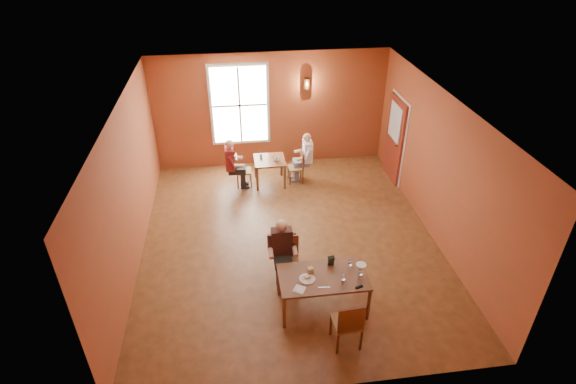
{
  "coord_description": "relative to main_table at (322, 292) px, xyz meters",
  "views": [
    {
      "loc": [
        -1.02,
        -7.41,
        5.81
      ],
      "look_at": [
        0.0,
        0.2,
        1.05
      ],
      "focal_mm": 28.0,
      "sensor_mm": 36.0,
      "label": 1
    }
  ],
  "objects": [
    {
      "name": "knife",
      "position": [
        -0.04,
        -0.26,
        0.35
      ],
      "size": [
        0.2,
        0.03,
        0.0
      ],
      "primitive_type": "cube",
      "rotation": [
        0.0,
        0.0,
        -0.09
      ],
      "color": "silver",
      "rests_on": "main_table"
    },
    {
      "name": "wall_left",
      "position": [
        -3.3,
        1.94,
        1.15
      ],
      "size": [
        0.04,
        7.0,
        3.0
      ],
      "primitive_type": "cube",
      "color": "brown",
      "rests_on": "ground"
    },
    {
      "name": "chair_diner_maroon",
      "position": [
        -1.12,
        4.33,
        0.06
      ],
      "size": [
        0.36,
        0.36,
        0.81
      ],
      "primitive_type": null,
      "rotation": [
        0.0,
        0.0,
        -1.57
      ],
      "color": "#533418",
      "rests_on": "ground"
    },
    {
      "name": "plate_food",
      "position": [
        -0.28,
        -0.04,
        0.36
      ],
      "size": [
        0.31,
        0.31,
        0.03
      ],
      "primitive_type": "cylinder",
      "rotation": [
        0.0,
        0.0,
        -0.19
      ],
      "color": "silver",
      "rests_on": "main_table"
    },
    {
      "name": "menu_stand",
      "position": [
        0.18,
        0.26,
        0.44
      ],
      "size": [
        0.12,
        0.07,
        0.18
      ],
      "primitive_type": "cube",
      "rotation": [
        0.0,
        0.0,
        0.14
      ],
      "color": "#203423",
      "rests_on": "main_table"
    },
    {
      "name": "wall_right",
      "position": [
        2.7,
        1.94,
        1.15
      ],
      "size": [
        0.04,
        7.0,
        3.0
      ],
      "primitive_type": "cube",
      "color": "brown",
      "rests_on": "ground"
    },
    {
      "name": "door",
      "position": [
        2.64,
        4.24,
        0.7
      ],
      "size": [
        0.12,
        1.04,
        2.1
      ],
      "primitive_type": "cube",
      "color": "maroon",
      "rests_on": "ground"
    },
    {
      "name": "side_plate",
      "position": [
        0.7,
        0.19,
        0.35
      ],
      "size": [
        0.23,
        0.23,
        0.01
      ],
      "primitive_type": "cylinder",
      "rotation": [
        0.0,
        0.0,
        -0.41
      ],
      "color": "white",
      "rests_on": "main_table"
    },
    {
      "name": "napkin",
      "position": [
        -0.44,
        -0.25,
        0.35
      ],
      "size": [
        0.24,
        0.24,
        0.01
      ],
      "primitive_type": "cube",
      "rotation": [
        0.0,
        0.0,
        -0.53
      ],
      "color": "white",
      "rests_on": "main_table"
    },
    {
      "name": "ceiling",
      "position": [
        -0.3,
        1.94,
        2.65
      ],
      "size": [
        6.0,
        7.0,
        0.04
      ],
      "primitive_type": "cube",
      "color": "white",
      "rests_on": "wall_back"
    },
    {
      "name": "diner_main",
      "position": [
        -0.5,
        0.62,
        0.26
      ],
      "size": [
        0.49,
        0.49,
        1.22
      ],
      "primitive_type": null,
      "rotation": [
        0.0,
        0.0,
        3.14
      ],
      "color": "#352419",
      "rests_on": "ground"
    },
    {
      "name": "chair_diner_white",
      "position": [
        0.18,
        4.33,
        0.06
      ],
      "size": [
        0.36,
        0.36,
        0.82
      ],
      "primitive_type": null,
      "rotation": [
        0.0,
        0.0,
        1.57
      ],
      "color": "#3B1D12",
      "rests_on": "ground"
    },
    {
      "name": "diner_white",
      "position": [
        0.21,
        4.33,
        0.27
      ],
      "size": [
        0.49,
        0.49,
        1.23
      ],
      "primitive_type": null,
      "rotation": [
        0.0,
        0.0,
        1.57
      ],
      "color": "silver",
      "rests_on": "ground"
    },
    {
      "name": "sandwich",
      "position": [
        -0.2,
        0.09,
        0.4
      ],
      "size": [
        0.1,
        0.1,
        0.11
      ],
      "primitive_type": "cube",
      "rotation": [
        0.0,
        0.0,
        0.21
      ],
      "color": "tan",
      "rests_on": "main_table"
    },
    {
      "name": "sunglasses",
      "position": [
        0.52,
        -0.33,
        0.36
      ],
      "size": [
        0.14,
        0.08,
        0.02
      ],
      "primitive_type": "cube",
      "rotation": [
        0.0,
        0.0,
        0.34
      ],
      "color": "black",
      "rests_on": "main_table"
    },
    {
      "name": "wall_back",
      "position": [
        -0.3,
        5.44,
        1.15
      ],
      "size": [
        6.0,
        0.04,
        3.0
      ],
      "primitive_type": "cube",
      "color": "brown",
      "rests_on": "ground"
    },
    {
      "name": "chair_diner_main",
      "position": [
        -0.5,
        0.65,
        0.13
      ],
      "size": [
        0.42,
        0.42,
        0.95
      ],
      "primitive_type": null,
      "rotation": [
        0.0,
        0.0,
        3.14
      ],
      "color": "brown",
      "rests_on": "ground"
    },
    {
      "name": "ground",
      "position": [
        -0.3,
        1.94,
        -0.35
      ],
      "size": [
        6.0,
        7.0,
        0.01
      ],
      "primitive_type": "cube",
      "color": "brown",
      "rests_on": "ground"
    },
    {
      "name": "window",
      "position": [
        -1.1,
        5.39,
        1.35
      ],
      "size": [
        1.36,
        0.1,
        1.96
      ],
      "primitive_type": "cube",
      "color": "white",
      "rests_on": "wall_back"
    },
    {
      "name": "goblet_a",
      "position": [
        0.49,
        0.13,
        0.44
      ],
      "size": [
        0.08,
        0.08,
        0.18
      ],
      "primitive_type": null,
      "rotation": [
        0.0,
        0.0,
        -0.15
      ],
      "color": "white",
      "rests_on": "main_table"
    },
    {
      "name": "cup_a",
      "position": [
        -0.31,
        4.22,
        0.36
      ],
      "size": [
        0.12,
        0.12,
        0.09
      ],
      "primitive_type": "imported",
      "rotation": [
        0.0,
        0.0,
        -0.04
      ],
      "color": "silver",
      "rests_on": "second_table"
    },
    {
      "name": "wall_front",
      "position": [
        -0.3,
        -1.56,
        1.15
      ],
      "size": [
        6.0,
        0.04,
        3.0
      ],
      "primitive_type": "cube",
      "color": "brown",
      "rests_on": "ground"
    },
    {
      "name": "chair_empty",
      "position": [
        0.21,
        -0.8,
        0.12
      ],
      "size": [
        0.44,
        0.44,
        0.94
      ],
      "primitive_type": null,
      "rotation": [
        0.0,
        0.0,
        0.06
      ],
      "color": "brown",
      "rests_on": "ground"
    },
    {
      "name": "main_table",
      "position": [
        0.0,
        0.0,
        0.0
      ],
      "size": [
        1.48,
        0.83,
        0.69
      ],
      "primitive_type": null,
      "color": "brown",
      "rests_on": "ground"
    },
    {
      "name": "goblet_b",
      "position": [
        0.59,
        -0.12,
        0.44
      ],
      "size": [
        0.09,
        0.09,
        0.18
      ],
      "primitive_type": null,
      "rotation": [
        0.0,
        0.0,
        0.2
      ],
      "color": "white",
      "rests_on": "main_table"
    },
    {
      "name": "wall_sconce",
      "position": [
        0.6,
        5.34,
        1.85
      ],
      "size": [
        0.16,
        0.16,
        0.28
      ],
      "primitive_type": "cylinder",
      "color": "brown",
      "rests_on": "wall_back"
    },
    {
      "name": "goblet_c",
      "position": [
        0.29,
        -0.19,
        0.44
      ],
      "size": [
        0.09,
        0.09,
        0.18
      ],
      "primitive_type": null,
      "rotation": [
        0.0,
        0.0,
        -0.31
      ],
      "color": "white",
      "rests_on": "main_table"
    },
    {
      "name": "second_table",
      "position": [
        -0.47,
        4.33,
        -0.02
      ],
      "size": [
        0.75,
        0.75,
        0.66
      ],
      "primitive_type": null,
      "color": "brown",
      "rests_on": "ground"
    },
    {
      "name": "diner_maroon",
      "position": [
        -1.15,
        4.33,
        0.28
      ],
      "size": [
        0.5,
        0.5,
        1.25
      ],
      "primitive_type": null,
      "rotation": [
        0.0,
        0.0,
        -1.57
      ],
      "color": "#4E1313",
      "rests_on": "ground"
    },
    {
      "name": "cup_b",
      "position": [
        -0.67,
        4.46,
        0.36
      ],
      "size": [
        0.09,
        0.09,
        0.08
      ],
      "primitive_type": "imported",
      "rotation": [
        0.0,
        0.0,
        0.05
      ],
      "color": "silver",
      "rests_on": "second_table"
    }
  ]
}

